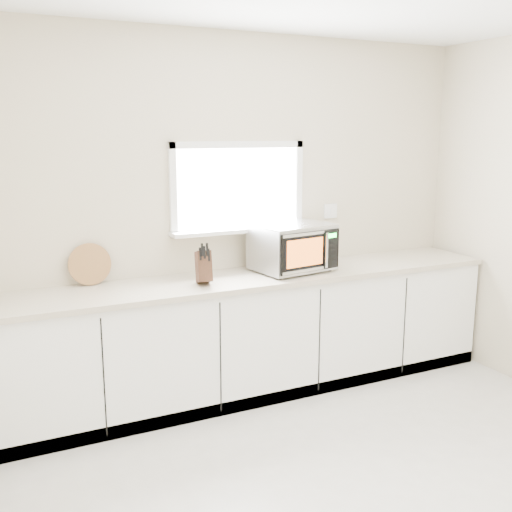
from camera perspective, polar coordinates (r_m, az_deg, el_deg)
ground at (r=3.51m, az=12.88°, el=-22.70°), size 4.00×4.00×0.00m
back_wall at (r=4.66m, az=-1.78°, el=4.26°), size 4.00×0.17×2.70m
cabinets at (r=4.61m, az=-0.20°, el=-7.64°), size 3.92×0.60×0.88m
countertop at (r=4.47m, az=-0.15°, el=-2.10°), size 3.92×0.64×0.04m
microwave at (r=4.58m, az=3.52°, el=0.91°), size 0.62×0.52×0.37m
knife_block at (r=4.20m, az=-5.02°, el=-0.96°), size 0.14×0.22×0.30m
cutting_board at (r=4.32m, az=-15.55°, el=-0.75°), size 0.29×0.07×0.29m
coffee_grinder at (r=4.53m, az=1.72°, el=-0.12°), size 0.15×0.15×0.24m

